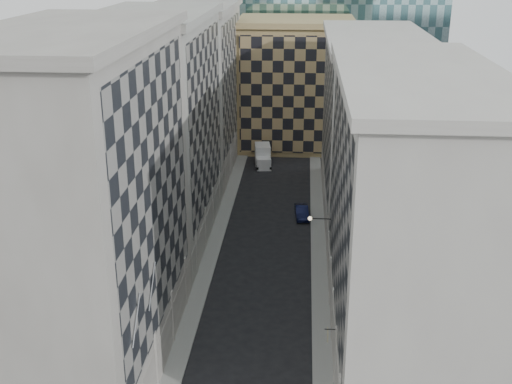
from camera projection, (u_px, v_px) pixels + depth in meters
The scene contains 13 objects.
sidewalk_west at pixel (213, 249), 63.87m from camera, with size 1.50×100.00×0.15m, color gray.
sidewalk_east at pixel (319, 252), 63.13m from camera, with size 1.50×100.00×0.15m, color gray.
bldg_left_a at pixel (85, 210), 42.39m from camera, with size 10.80×22.80×23.70m.
bldg_left_b at pixel (158, 130), 63.09m from camera, with size 10.80×22.80×22.70m.
bldg_left_c at pixel (195, 90), 83.79m from camera, with size 10.80×22.80×21.70m.
bldg_right_a at pixel (407, 217), 45.12m from camera, with size 10.80×26.80×20.70m.
bldg_right_b at pixel (371, 126), 70.48m from camera, with size 10.80×28.80×19.70m.
tan_block at pixel (295, 83), 95.41m from camera, with size 16.80×14.80×18.80m.
flagpoles_left at pixel (145, 302), 38.72m from camera, with size 0.10×6.33×2.33m.
bracket_lamp at pixel (312, 219), 55.43m from camera, with size 1.98×0.36×0.36m.
box_truck at pixel (263, 157), 88.64m from camera, with size 2.66×5.23×2.75m.
dark_car at pixel (302, 212), 71.33m from camera, with size 1.39×3.99×1.32m, color #0E1233.
shop_sign at pixel (328, 334), 42.93m from camera, with size 0.84×0.74×0.82m.
Camera 1 is at (3.37, -27.27, 27.91)m, focal length 45.00 mm.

